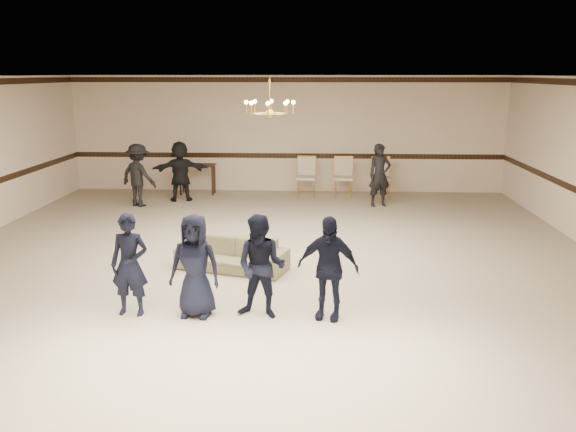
# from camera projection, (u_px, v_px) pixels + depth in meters

# --- Properties ---
(room) EXTENTS (12.01, 14.01, 3.21)m
(room) POSITION_uv_depth(u_px,v_px,m) (265.00, 175.00, 10.11)
(room) COLOR tan
(room) RESTS_ON ground
(chair_rail) EXTENTS (12.00, 0.02, 0.14)m
(chair_rail) POSITION_uv_depth(u_px,v_px,m) (287.00, 156.00, 17.04)
(chair_rail) COLOR black
(chair_rail) RESTS_ON wall_back
(crown_molding) EXTENTS (12.00, 0.02, 0.14)m
(crown_molding) POSITION_uv_depth(u_px,v_px,m) (287.00, 80.00, 16.56)
(crown_molding) COLOR black
(crown_molding) RESTS_ON wall_back
(chandelier) EXTENTS (0.94, 0.94, 0.89)m
(chandelier) POSITION_uv_depth(u_px,v_px,m) (270.00, 95.00, 10.79)
(chandelier) COLOR gold
(chandelier) RESTS_ON ceiling
(boy_a) EXTENTS (0.54, 0.37, 1.43)m
(boy_a) POSITION_uv_depth(u_px,v_px,m) (130.00, 265.00, 8.29)
(boy_a) COLOR black
(boy_a) RESTS_ON floor
(boy_b) EXTENTS (0.75, 0.53, 1.43)m
(boy_b) POSITION_uv_depth(u_px,v_px,m) (195.00, 266.00, 8.24)
(boy_b) COLOR black
(boy_b) RESTS_ON floor
(boy_c) EXTENTS (0.80, 0.68, 1.43)m
(boy_c) POSITION_uv_depth(u_px,v_px,m) (261.00, 267.00, 8.20)
(boy_c) COLOR black
(boy_c) RESTS_ON floor
(boy_d) EXTENTS (0.90, 0.54, 1.43)m
(boy_d) POSITION_uv_depth(u_px,v_px,m) (328.00, 268.00, 8.16)
(boy_d) COLOR black
(boy_d) RESTS_ON floor
(settee) EXTENTS (1.98, 1.23, 0.54)m
(settee) POSITION_uv_depth(u_px,v_px,m) (232.00, 254.00, 10.29)
(settee) COLOR #75734E
(settee) RESTS_ON floor
(adult_left) EXTENTS (1.16, 0.96, 1.56)m
(adult_left) POSITION_uv_depth(u_px,v_px,m) (138.00, 175.00, 15.12)
(adult_left) COLOR black
(adult_left) RESTS_ON floor
(adult_mid) EXTENTS (1.51, 0.75, 1.56)m
(adult_mid) POSITION_uv_depth(u_px,v_px,m) (180.00, 171.00, 15.75)
(adult_mid) COLOR black
(adult_mid) RESTS_ON floor
(adult_right) EXTENTS (0.65, 0.52, 1.56)m
(adult_right) POSITION_uv_depth(u_px,v_px,m) (380.00, 175.00, 15.12)
(adult_right) COLOR black
(adult_right) RESTS_ON floor
(banquet_chair_left) EXTENTS (0.54, 0.54, 1.05)m
(banquet_chair_left) POSITION_uv_depth(u_px,v_px,m) (306.00, 177.00, 16.36)
(banquet_chair_left) COLOR beige
(banquet_chair_left) RESTS_ON floor
(banquet_chair_mid) EXTENTS (0.52, 0.52, 1.05)m
(banquet_chair_mid) POSITION_uv_depth(u_px,v_px,m) (344.00, 178.00, 16.32)
(banquet_chair_mid) COLOR beige
(banquet_chair_mid) RESTS_ON floor
(banquet_chair_right) EXTENTS (0.53, 0.53, 1.05)m
(banquet_chair_right) POSITION_uv_depth(u_px,v_px,m) (381.00, 178.00, 16.27)
(banquet_chair_right) COLOR beige
(banquet_chair_right) RESTS_ON floor
(console_table) EXTENTS (1.00, 0.43, 0.83)m
(console_table) POSITION_uv_depth(u_px,v_px,m) (198.00, 179.00, 16.73)
(console_table) COLOR #321D10
(console_table) RESTS_ON floor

